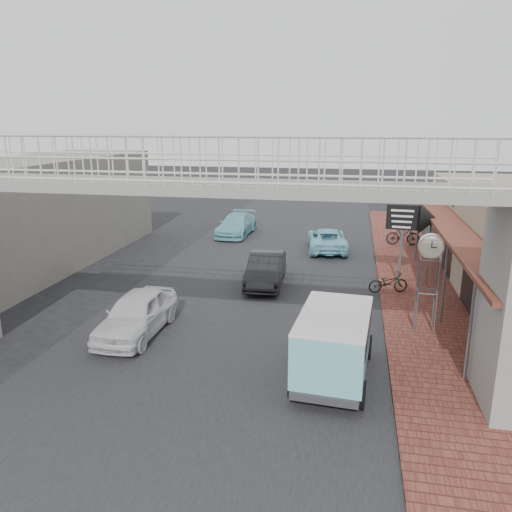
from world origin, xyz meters
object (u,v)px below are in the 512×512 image
at_px(angkot_far, 236,225).
at_px(street_clock, 431,251).
at_px(white_hatchback, 137,314).
at_px(angkot_van, 335,336).
at_px(angkot_curb, 327,239).
at_px(dark_sedan, 266,269).
at_px(arrow_sign, 425,220).
at_px(motorcycle_near, 388,282).
at_px(motorcycle_far, 403,235).

bearing_deg(angkot_far, street_clock, -52.25).
distance_m(white_hatchback, angkot_van, 6.61).
distance_m(angkot_curb, angkot_van, 14.00).
distance_m(dark_sedan, angkot_van, 8.22).
bearing_deg(arrow_sign, motorcycle_near, -134.75).
distance_m(dark_sedan, street_clock, 7.42).
bearing_deg(arrow_sign, street_clock, -89.90).
bearing_deg(street_clock, motorcycle_near, 106.73).
xyz_separation_m(angkot_curb, street_clock, (3.75, -10.33, 2.15)).
height_order(angkot_curb, angkot_far, angkot_far).
bearing_deg(street_clock, angkot_curb, 111.83).
height_order(white_hatchback, angkot_van, angkot_van).
xyz_separation_m(dark_sedan, motorcycle_near, (4.98, -0.36, -0.14)).
height_order(dark_sedan, motorcycle_near, dark_sedan).
height_order(angkot_van, motorcycle_far, angkot_van).
bearing_deg(angkot_curb, arrow_sign, 119.38).
relative_size(white_hatchback, motorcycle_near, 2.54).
height_order(motorcycle_near, motorcycle_far, motorcycle_far).
height_order(angkot_curb, angkot_van, angkot_van).
xyz_separation_m(angkot_far, angkot_van, (6.63, -16.63, 0.59)).
distance_m(white_hatchback, dark_sedan, 6.65).
bearing_deg(angkot_van, motorcycle_far, 83.33).
bearing_deg(angkot_curb, street_clock, 102.81).
distance_m(dark_sedan, angkot_far, 9.71).
bearing_deg(street_clock, angkot_far, 127.65).
relative_size(white_hatchback, angkot_curb, 0.94).
bearing_deg(angkot_far, dark_sedan, -67.23).
xyz_separation_m(angkot_van, arrow_sign, (3.15, 8.34, 1.65)).
height_order(angkot_curb, street_clock, street_clock).
relative_size(dark_sedan, motorcycle_near, 2.52).
bearing_deg(arrow_sign, dark_sedan, -167.95).
xyz_separation_m(dark_sedan, angkot_far, (-3.44, 9.08, -0.02)).
distance_m(white_hatchback, motorcycle_near, 9.83).
height_order(angkot_far, motorcycle_near, angkot_far).
bearing_deg(angkot_van, angkot_far, 116.13).
bearing_deg(arrow_sign, white_hatchback, -140.14).
relative_size(angkot_van, arrow_sign, 1.18).
height_order(angkot_curb, arrow_sign, arrow_sign).
bearing_deg(motorcycle_near, arrow_sign, -67.85).
bearing_deg(dark_sedan, motorcycle_near, -7.61).
distance_m(angkot_far, angkot_van, 17.91).
distance_m(white_hatchback, motorcycle_far, 16.75).
relative_size(motorcycle_near, arrow_sign, 0.46).
bearing_deg(white_hatchback, angkot_van, -14.72).
xyz_separation_m(motorcycle_far, street_clock, (-0.30, -11.95, 2.11)).
relative_size(dark_sedan, motorcycle_far, 2.21).
height_order(white_hatchback, motorcycle_near, white_hatchback).
relative_size(angkot_curb, arrow_sign, 1.25).
height_order(dark_sedan, motorcycle_far, dark_sedan).
bearing_deg(angkot_van, angkot_curb, 98.52).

